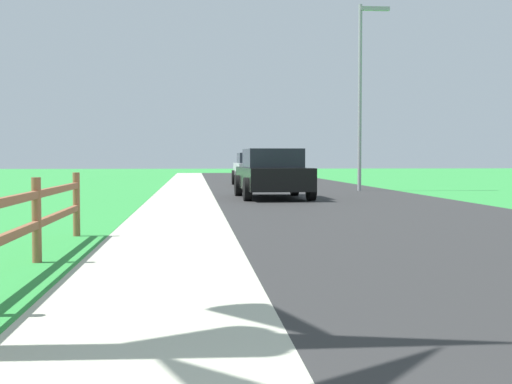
# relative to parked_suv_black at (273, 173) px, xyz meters

# --- Properties ---
(ground_plane) EXTENTS (120.00, 120.00, 0.00)m
(ground_plane) POSITION_rel_parked_suv_black_xyz_m (-1.78, 3.40, -0.76)
(ground_plane) COLOR #2F8E3C
(road_asphalt) EXTENTS (7.00, 66.00, 0.01)m
(road_asphalt) POSITION_rel_parked_suv_black_xyz_m (1.72, 5.40, -0.76)
(road_asphalt) COLOR #2B2B2B
(road_asphalt) RESTS_ON ground
(curb_concrete) EXTENTS (6.00, 66.00, 0.01)m
(curb_concrete) POSITION_rel_parked_suv_black_xyz_m (-4.78, 5.40, -0.76)
(curb_concrete) COLOR #B2B49F
(curb_concrete) RESTS_ON ground
(grass_verge) EXTENTS (5.00, 66.00, 0.00)m
(grass_verge) POSITION_rel_parked_suv_black_xyz_m (-6.28, 5.40, -0.76)
(grass_verge) COLOR #2F8E3C
(grass_verge) RESTS_ON ground
(parked_suv_black) EXTENTS (2.18, 4.71, 1.52)m
(parked_suv_black) POSITION_rel_parked_suv_black_xyz_m (0.00, 0.00, 0.00)
(parked_suv_black) COLOR black
(parked_suv_black) RESTS_ON ground
(parked_car_silver) EXTENTS (2.16, 4.59, 1.47)m
(parked_car_silver) POSITION_rel_parked_suv_black_xyz_m (0.43, 10.27, -0.01)
(parked_car_silver) COLOR #B7BABF
(parked_car_silver) RESTS_ON ground
(street_lamp) EXTENTS (1.17, 0.20, 6.97)m
(street_lamp) POSITION_rel_parked_suv_black_xyz_m (3.91, 4.72, 3.34)
(street_lamp) COLOR gray
(street_lamp) RESTS_ON ground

